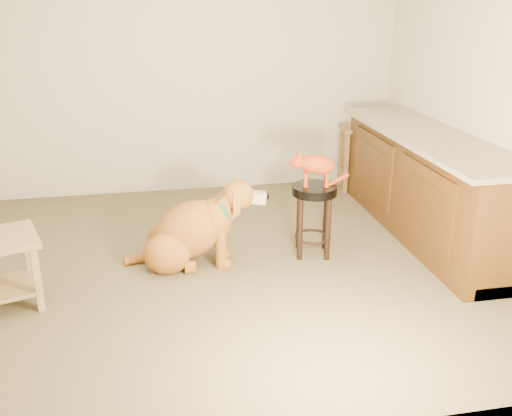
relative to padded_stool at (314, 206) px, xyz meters
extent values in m
cube|color=brown|center=(-0.82, -0.07, -0.43)|extent=(4.50, 4.00, 0.01)
cube|color=beige|center=(-0.82, 1.93, 0.87)|extent=(4.50, 0.04, 2.60)
cube|color=beige|center=(-0.82, -2.07, 0.87)|extent=(4.50, 0.04, 2.60)
cube|color=beige|center=(1.43, -0.07, 0.87)|extent=(0.04, 4.00, 2.60)
cube|color=#4B2B0D|center=(1.13, 0.23, 0.02)|extent=(0.60, 2.50, 0.90)
cube|color=gray|center=(1.10, 0.23, 0.49)|extent=(0.70, 2.56, 0.04)
cube|color=black|center=(1.17, 0.23, -0.38)|extent=(0.52, 2.50, 0.10)
cube|color=#4B2B0D|center=(0.82, -0.32, 0.07)|extent=(0.02, 0.90, 0.62)
cube|color=#4B2B0D|center=(0.82, 0.78, 0.07)|extent=(0.02, 0.90, 0.62)
cube|color=#3D220A|center=(0.81, -0.32, 0.07)|extent=(0.02, 0.60, 0.40)
cube|color=#3D220A|center=(0.81, 0.78, 0.07)|extent=(0.02, 0.60, 0.40)
cylinder|color=black|center=(0.14, 0.09, -0.16)|extent=(0.05, 0.05, 0.54)
cylinder|color=black|center=(-0.09, 0.14, -0.16)|extent=(0.05, 0.05, 0.54)
cylinder|color=black|center=(0.09, -0.14, -0.16)|extent=(0.05, 0.05, 0.54)
cylinder|color=black|center=(-0.14, -0.09, -0.16)|extent=(0.05, 0.05, 0.54)
torus|color=black|center=(0.00, 0.00, -0.28)|extent=(0.38, 0.38, 0.02)
cylinder|color=black|center=(0.00, 0.00, 0.14)|extent=(0.37, 0.37, 0.07)
cube|color=brown|center=(1.15, 1.72, -0.09)|extent=(0.05, 0.05, 0.68)
cube|color=brown|center=(0.84, 1.77, -0.09)|extent=(0.05, 0.05, 0.68)
cube|color=brown|center=(1.10, 1.42, -0.09)|extent=(0.05, 0.05, 0.68)
cube|color=brown|center=(0.80, 1.46, -0.09)|extent=(0.05, 0.05, 0.68)
cube|color=brown|center=(0.97, 1.59, 0.26)|extent=(0.44, 0.44, 0.04)
cube|color=olive|center=(-2.24, -0.17, -0.19)|extent=(0.06, 0.06, 0.48)
cube|color=olive|center=(-2.13, -0.54, -0.19)|extent=(0.06, 0.06, 0.48)
cube|color=olive|center=(-2.37, -0.41, -0.30)|extent=(0.53, 0.53, 0.03)
ellipsoid|color=brown|center=(-1.20, 0.16, -0.27)|extent=(0.41, 0.35, 0.34)
ellipsoid|color=brown|center=(-1.23, -0.11, -0.27)|extent=(0.41, 0.35, 0.34)
cylinder|color=brown|center=(-1.01, 0.16, -0.39)|extent=(0.10, 0.12, 0.11)
cylinder|color=brown|center=(-1.05, -0.16, -0.39)|extent=(0.10, 0.12, 0.11)
ellipsoid|color=brown|center=(-1.03, 0.00, -0.13)|extent=(0.81, 0.49, 0.69)
ellipsoid|color=brown|center=(-0.83, -0.02, -0.05)|extent=(0.32, 0.35, 0.35)
cylinder|color=brown|center=(-0.78, 0.07, -0.23)|extent=(0.10, 0.10, 0.40)
cylinder|color=brown|center=(-0.80, -0.12, -0.23)|extent=(0.10, 0.10, 0.40)
sphere|color=brown|center=(-0.75, 0.07, -0.41)|extent=(0.11, 0.11, 0.11)
sphere|color=brown|center=(-0.77, -0.12, -0.41)|extent=(0.11, 0.11, 0.11)
cylinder|color=brown|center=(-0.75, -0.03, 0.06)|extent=(0.27, 0.21, 0.26)
ellipsoid|color=brown|center=(-0.64, -0.04, 0.15)|extent=(0.28, 0.26, 0.24)
cube|color=tan|center=(-0.50, -0.06, 0.13)|extent=(0.18, 0.11, 0.11)
sphere|color=black|center=(-0.42, -0.07, 0.14)|extent=(0.06, 0.06, 0.06)
cube|color=brown|center=(-0.65, 0.07, 0.12)|extent=(0.06, 0.07, 0.18)
cube|color=brown|center=(-0.67, -0.15, 0.12)|extent=(0.06, 0.07, 0.18)
torus|color=#0D6B4C|center=(-0.75, -0.03, 0.05)|extent=(0.16, 0.24, 0.21)
cylinder|color=#D8BF4C|center=(-0.69, -0.04, -0.03)|extent=(0.01, 0.05, 0.05)
cylinder|color=brown|center=(-1.42, 0.10, -0.40)|extent=(0.33, 0.15, 0.07)
ellipsoid|color=#98300F|center=(0.02, 0.00, 0.36)|extent=(0.34, 0.21, 0.19)
cylinder|color=#98300F|center=(-0.07, 0.06, 0.24)|extent=(0.03, 0.03, 0.12)
sphere|color=#98300F|center=(-0.07, 0.06, 0.19)|extent=(0.04, 0.04, 0.04)
cylinder|color=#98300F|center=(-0.08, -0.02, 0.24)|extent=(0.03, 0.03, 0.12)
sphere|color=#98300F|center=(-0.08, -0.02, 0.19)|extent=(0.04, 0.04, 0.04)
cylinder|color=#98300F|center=(0.10, 0.02, 0.24)|extent=(0.03, 0.03, 0.12)
sphere|color=#98300F|center=(0.10, 0.02, 0.19)|extent=(0.04, 0.04, 0.04)
cylinder|color=#98300F|center=(0.08, -0.06, 0.24)|extent=(0.03, 0.03, 0.12)
sphere|color=#98300F|center=(0.08, -0.06, 0.19)|extent=(0.04, 0.04, 0.04)
sphere|color=#98300F|center=(-0.14, 0.03, 0.38)|extent=(0.11, 0.11, 0.11)
sphere|color=#98300F|center=(-0.19, 0.04, 0.37)|extent=(0.04, 0.04, 0.04)
sphere|color=brown|center=(-0.21, 0.05, 0.37)|extent=(0.02, 0.02, 0.02)
cone|color=#98300F|center=(-0.12, 0.06, 0.44)|extent=(0.06, 0.06, 0.05)
cone|color=#C66B60|center=(-0.13, 0.06, 0.43)|extent=(0.03, 0.03, 0.03)
cone|color=#98300F|center=(-0.14, 0.00, 0.44)|extent=(0.06, 0.06, 0.05)
cone|color=#C66B60|center=(-0.14, 0.00, 0.43)|extent=(0.03, 0.03, 0.03)
cylinder|color=#98300F|center=(0.18, 0.00, 0.20)|extent=(0.24, 0.08, 0.11)
camera|label=1|loc=(-1.31, -4.26, 1.65)|focal=40.00mm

